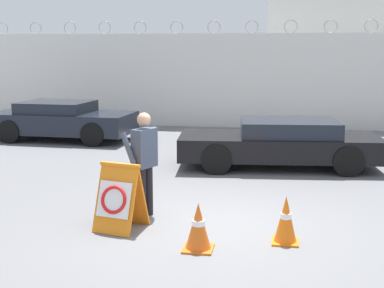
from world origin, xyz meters
TOP-DOWN VIEW (x-y plane):
  - ground_plane at (0.00, 0.00)m, footprint 90.00×90.00m
  - perimeter_wall at (-0.00, 11.15)m, footprint 36.00×0.30m
  - building_block at (4.45, 15.73)m, footprint 7.90×5.54m
  - barricade_sign at (-1.41, -0.43)m, footprint 0.80×0.84m
  - security_guard at (-1.18, 0.32)m, footprint 0.58×0.61m
  - traffic_cone_near at (-0.05, -1.09)m, footprint 0.42×0.42m
  - traffic_cone_mid at (1.17, -0.61)m, footprint 0.39×0.39m
  - parked_car_front_coupe at (-5.64, 7.45)m, footprint 4.41×2.20m
  - parked_car_rear_sedan at (1.09, 4.56)m, footprint 4.88×2.27m

SIDE VIEW (x-z plane):
  - ground_plane at x=0.00m, z-range 0.00..0.00m
  - traffic_cone_near at x=-0.05m, z-range 0.00..0.68m
  - traffic_cone_mid at x=1.17m, z-range 0.00..0.71m
  - barricade_sign at x=-1.41m, z-range 0.00..1.06m
  - parked_car_rear_sedan at x=1.09m, z-range 0.03..1.17m
  - parked_car_front_coupe at x=-5.64m, z-range 0.03..1.23m
  - security_guard at x=-1.18m, z-range 0.11..1.88m
  - perimeter_wall at x=0.00m, z-range -0.22..3.60m
  - building_block at x=4.45m, z-range 0.00..5.30m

